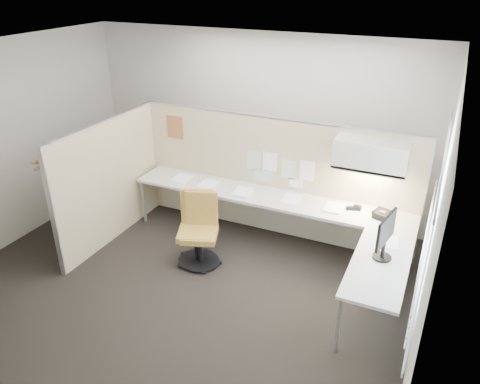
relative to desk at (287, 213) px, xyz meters
The scene contains 27 objects.
floor 1.58m from the desk, 129.58° to the right, with size 5.50×4.50×0.01m, color black.
ceiling 2.64m from the desk, 129.58° to the right, with size 5.50×4.50×0.01m, color white.
wall_back 1.66m from the desk, 129.62° to the left, with size 5.50×0.02×2.80m, color beige.
wall_front 3.59m from the desk, 105.41° to the right, with size 5.50×0.02×2.80m, color beige.
wall_left 3.93m from the desk, 162.99° to the right, with size 0.02×4.50×2.80m, color beige.
wall_right 2.28m from the desk, 31.75° to the right, with size 0.02×4.50×2.80m, color beige.
window_pane 2.32m from the desk, 32.11° to the right, with size 0.01×2.80×1.30m, color #ADBBC9.
partition_back 0.67m from the desk, 128.75° to the left, with size 4.10×0.06×1.75m, color #D0B990.
partition_left 2.52m from the desk, 165.56° to the right, with size 0.06×2.20×1.75m, color #D0B990.
desk is the anchor object (origin of this frame).
overhead_bin 1.35m from the desk, 15.24° to the left, with size 0.90×0.36×0.38m, color beige.
task_light_strip 1.22m from the desk, 15.24° to the left, with size 0.60×0.06×0.02m, color #FFEABF.
pinned_papers 0.69m from the desk, 124.37° to the left, with size 1.01×0.00×0.47m.
poster 2.19m from the desk, 167.47° to the left, with size 0.28×0.00×0.35m, color orange.
chair_left 1.24m from the desk, 146.13° to the right, with size 0.59×0.60×0.97m.
chair_right 1.19m from the desk, 143.91° to the right, with size 0.57×0.59×0.96m.
monitor 1.63m from the desk, 29.28° to the right, with size 0.21×0.50×0.52m.
phone 1.24m from the desk, ahead, with size 0.26×0.25×0.12m.
stapler 0.86m from the desk, 14.84° to the left, with size 0.14×0.04×0.05m, color black.
tape_dispenser 0.93m from the desk, 16.33° to the left, with size 0.10×0.06×0.06m, color black.
coat_hook 3.09m from the desk, 147.53° to the right, with size 0.18×0.44×1.33m.
paper_stack_0 1.73m from the desk, behind, with size 0.23×0.30×0.03m, color white.
paper_stack_1 1.28m from the desk, behind, with size 0.23×0.30×0.02m, color white.
paper_stack_2 0.70m from the desk, behind, with size 0.23×0.30×0.05m, color white.
paper_stack_3 0.23m from the desk, 92.00° to the left, with size 0.23×0.30×0.01m, color white.
paper_stack_4 0.63m from the desk, 14.47° to the left, with size 0.23×0.30×0.02m, color white.
paper_stack_5 1.45m from the desk, 16.65° to the right, with size 0.23×0.30×0.02m, color white.
Camera 1 is at (2.67, -4.20, 3.62)m, focal length 35.00 mm.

